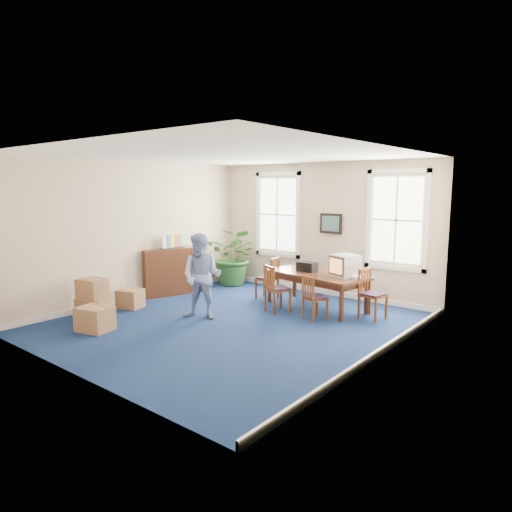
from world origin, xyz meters
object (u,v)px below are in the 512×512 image
Objects in this scene: cardboard_boxes at (104,298)px; credenza at (173,270)px; conference_table at (316,290)px; potted_plant at (235,256)px; man at (202,276)px; crt_tv at (345,266)px; chair_near_left at (278,288)px.

credenza is at bearing 104.36° from cardboard_boxes.
potted_plant reaches higher than conference_table.
credenza is at bearing 130.98° from man.
conference_table is at bearing -155.09° from crt_tv.
crt_tv is 2.96m from man.
man is 1.15× the size of cardboard_boxes.
crt_tv is 0.36× the size of potted_plant.
potted_plant is at bearing -169.38° from crt_tv.
conference_table is at bearing -13.00° from potted_plant.
chair_near_left is at bearing 48.16° from cardboard_boxes.
chair_near_left is 2.91m from potted_plant.
conference_table is 1.47× the size of potted_plant.
man is at bearing 81.59° from chair_near_left.
crt_tv is at bearing -120.15° from chair_near_left.
crt_tv is at bearing 25.12° from man.
crt_tv is at bearing 44.74° from cardboard_boxes.
man reaches higher than chair_near_left.
cardboard_boxes is at bearing -162.33° from man.
credenza is 0.98× the size of potted_plant.
man is at bearing -8.03° from credenza.
conference_table is at bearing 50.36° from cardboard_boxes.
man reaches higher than crt_tv.
credenza reaches higher than conference_table.
conference_table is at bearing 35.63° from man.
potted_plant is at bearing 92.04° from cardboard_boxes.
potted_plant is (-2.96, 0.68, 0.38)m from conference_table.
conference_table is 2.56m from man.
credenza is (-3.41, -1.10, 0.21)m from conference_table.
cardboard_boxes reaches higher than conference_table.
cardboard_boxes is at bearing -57.24° from credenza.
credenza is at bearing -143.71° from crt_tv.
crt_tv reaches higher than chair_near_left.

